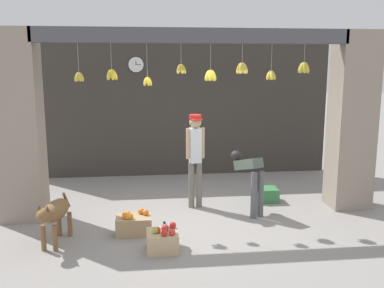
{
  "coord_description": "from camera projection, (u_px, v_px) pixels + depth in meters",
  "views": [
    {
      "loc": [
        -0.84,
        -6.96,
        2.61
      ],
      "look_at": [
        0.0,
        0.44,
        1.21
      ],
      "focal_mm": 40.0,
      "sensor_mm": 36.0,
      "label": 1
    }
  ],
  "objects": [
    {
      "name": "ground_plane",
      "position": [
        195.0,
        217.0,
        7.37
      ],
      "size": [
        60.0,
        60.0,
        0.0
      ],
      "primitive_type": "plane",
      "color": "gray"
    },
    {
      "name": "shop_back_wall",
      "position": [
        180.0,
        108.0,
        10.0
      ],
      "size": [
        7.07,
        0.12,
        3.18
      ],
      "primitive_type": "cube",
      "color": "#38332D",
      "rests_on": "ground_plane"
    },
    {
      "name": "shop_pillar_left",
      "position": [
        20.0,
        127.0,
        7.05
      ],
      "size": [
        0.7,
        0.6,
        3.18
      ],
      "primitive_type": "cube",
      "color": "gray",
      "rests_on": "ground_plane"
    },
    {
      "name": "shop_pillar_right",
      "position": [
        352.0,
        121.0,
        7.69
      ],
      "size": [
        0.7,
        0.6,
        3.18
      ],
      "primitive_type": "cube",
      "color": "gray",
      "rests_on": "ground_plane"
    },
    {
      "name": "storefront_awning",
      "position": [
        196.0,
        40.0,
        6.94
      ],
      "size": [
        5.17,
        0.26,
        0.94
      ],
      "color": "#4C4C51"
    },
    {
      "name": "dog",
      "position": [
        55.0,
        213.0,
        6.18
      ],
      "size": [
        0.43,
        1.03,
        0.71
      ],
      "rotation": [
        0.0,
        0.0,
        -1.79
      ],
      "color": "brown",
      "rests_on": "ground_plane"
    },
    {
      "name": "shopkeeper",
      "position": [
        195.0,
        153.0,
        7.73
      ],
      "size": [
        0.34,
        0.29,
        1.72
      ],
      "rotation": [
        0.0,
        0.0,
        3.27
      ],
      "color": "#6B665B",
      "rests_on": "ground_plane"
    },
    {
      "name": "worker_stooping",
      "position": [
        250.0,
        175.0,
        7.44
      ],
      "size": [
        0.47,
        0.78,
        1.06
      ],
      "rotation": [
        0.0,
        0.0,
        0.4
      ],
      "color": "#56565B",
      "rests_on": "ground_plane"
    },
    {
      "name": "fruit_crate_oranges",
      "position": [
        134.0,
        224.0,
        6.65
      ],
      "size": [
        0.55,
        0.39,
        0.37
      ],
      "color": "tan",
      "rests_on": "ground_plane"
    },
    {
      "name": "fruit_crate_apples",
      "position": [
        163.0,
        240.0,
        6.04
      ],
      "size": [
        0.44,
        0.43,
        0.36
      ],
      "color": "tan",
      "rests_on": "ground_plane"
    },
    {
      "name": "produce_box_green",
      "position": [
        266.0,
        194.0,
        8.23
      ],
      "size": [
        0.41,
        0.38,
        0.26
      ],
      "primitive_type": "cube",
      "color": "#387A42",
      "rests_on": "ground_plane"
    },
    {
      "name": "water_bottle",
      "position": [
        164.0,
        231.0,
        6.44
      ],
      "size": [
        0.07,
        0.07,
        0.27
      ],
      "color": "silver",
      "rests_on": "ground_plane"
    },
    {
      "name": "wall_clock",
      "position": [
        136.0,
        65.0,
        9.63
      ],
      "size": [
        0.36,
        0.03,
        0.36
      ],
      "color": "black"
    }
  ]
}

